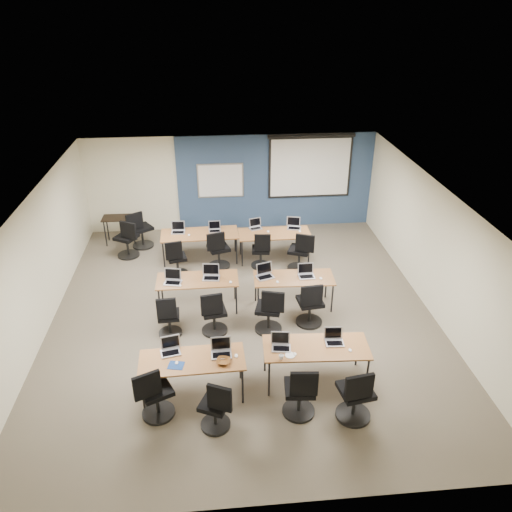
{
  "coord_description": "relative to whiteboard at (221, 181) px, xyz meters",
  "views": [
    {
      "loc": [
        -0.56,
        -8.8,
        6.08
      ],
      "look_at": [
        0.31,
        0.4,
        1.18
      ],
      "focal_mm": 35.0,
      "sensor_mm": 36.0,
      "label": 1
    }
  ],
  "objects": [
    {
      "name": "mouse_4",
      "position": [
        -0.99,
        -4.35,
        -0.71
      ],
      "size": [
        0.08,
        0.1,
        0.03
      ],
      "primitive_type": "ellipsoid",
      "rotation": [
        0.0,
        0.0,
        0.35
      ],
      "color": "white",
      "rests_on": "training_table_mid_left"
    },
    {
      "name": "wall_right",
      "position": [
        4.3,
        -4.43,
        -0.1
      ],
      "size": [
        0.04,
        9.0,
        2.7
      ],
      "primitive_type": "cube",
      "color": "beige",
      "rests_on": "ground"
    },
    {
      "name": "mouse_7",
      "position": [
        1.95,
        -4.34,
        -0.71
      ],
      "size": [
        0.08,
        0.11,
        0.04
      ],
      "primitive_type": "ellipsoid",
      "rotation": [
        0.0,
        0.0,
        -0.19
      ],
      "color": "white",
      "rests_on": "training_table_mid_right"
    },
    {
      "name": "laptop_5",
      "position": [
        -0.35,
        -4.05,
        -0.65
      ],
      "size": [
        0.36,
        0.3,
        0.27
      ],
      "rotation": [
        0.0,
        0.0,
        -0.13
      ],
      "color": "silver",
      "rests_on": "training_table_mid_left"
    },
    {
      "name": "mouse_5",
      "position": [
        0.05,
        -4.31,
        -0.71
      ],
      "size": [
        0.08,
        0.11,
        0.03
      ],
      "primitive_type": "ellipsoid",
      "rotation": [
        0.0,
        0.0,
        -0.16
      ],
      "color": "white",
      "rests_on": "training_table_mid_left"
    },
    {
      "name": "mouse_3",
      "position": [
        1.95,
        -6.73,
        -0.71
      ],
      "size": [
        0.06,
        0.1,
        0.03
      ],
      "primitive_type": "ellipsoid",
      "rotation": [
        0.0,
        0.0,
        0.09
      ],
      "color": "white",
      "rests_on": "training_table_front_right"
    },
    {
      "name": "blue_mousepad",
      "position": [
        -0.96,
        -6.83,
        -0.72
      ],
      "size": [
        0.29,
        0.26,
        0.01
      ],
      "primitive_type": "cube",
      "rotation": [
        0.0,
        0.0,
        -0.21
      ],
      "color": "navy",
      "rests_on": "training_table_front_left"
    },
    {
      "name": "task_chair_11",
      "position": [
        1.83,
        -2.65,
        -1.02
      ],
      "size": [
        0.59,
        0.56,
        1.03
      ],
      "rotation": [
        0.0,
        0.0,
        -0.39
      ],
      "color": "black",
      "rests_on": "floor"
    },
    {
      "name": "coffee_cup",
      "position": [
        0.76,
        -6.85,
        -0.67
      ],
      "size": [
        0.09,
        0.09,
        0.07
      ],
      "primitive_type": "imported",
      "rotation": [
        0.0,
        0.0,
        0.26
      ],
      "color": "white",
      "rests_on": "snack_plate"
    },
    {
      "name": "laptop_7",
      "position": [
        1.67,
        -4.18,
        -0.66
      ],
      "size": [
        0.34,
        0.29,
        0.26
      ],
      "rotation": [
        0.0,
        0.0,
        0.03
      ],
      "color": "#B5B4C1",
      "rests_on": "training_table_mid_right"
    },
    {
      "name": "ceiling",
      "position": [
        0.3,
        -4.43,
        1.25
      ],
      "size": [
        8.0,
        9.0,
        0.02
      ],
      "primitive_type": "cube",
      "color": "white",
      "rests_on": "ground"
    },
    {
      "name": "task_chair_9",
      "position": [
        -0.16,
        -2.34,
        -1.03
      ],
      "size": [
        0.55,
        0.54,
        1.02
      ],
      "rotation": [
        0.0,
        0.0,
        0.29
      ],
      "color": "black",
      "rests_on": "floor"
    },
    {
      "name": "laptop_9",
      "position": [
        -0.22,
        -1.72,
        -0.66
      ],
      "size": [
        0.3,
        0.26,
        0.23
      ],
      "rotation": [
        0.0,
        0.0,
        0.03
      ],
      "color": "silver",
      "rests_on": "training_table_back_left"
    },
    {
      "name": "task_chair_0",
      "position": [
        -1.3,
        -7.18,
        -1.03
      ],
      "size": [
        0.57,
        0.54,
        1.01
      ],
      "rotation": [
        0.0,
        0.0,
        0.43
      ],
      "color": "black",
      "rests_on": "floor"
    },
    {
      "name": "task_chair_8",
      "position": [
        -1.17,
        -2.63,
        -1.05
      ],
      "size": [
        0.49,
        0.49,
        0.97
      ],
      "rotation": [
        0.0,
        0.0,
        0.21
      ],
      "color": "black",
      "rests_on": "floor"
    },
    {
      "name": "training_table_front_right",
      "position": [
        1.4,
        -6.57,
        -0.76
      ],
      "size": [
        1.81,
        0.75,
        0.73
      ],
      "rotation": [
        0.0,
        0.0,
        -0.05
      ],
      "color": "#A45A2E",
      "rests_on": "floor"
    },
    {
      "name": "task_chair_10",
      "position": [
        0.89,
        -2.42,
        -1.05
      ],
      "size": [
        0.48,
        0.48,
        0.97
      ],
      "rotation": [
        0.0,
        0.0,
        -0.1
      ],
      "color": "black",
      "rests_on": "floor"
    },
    {
      "name": "training_table_front_left",
      "position": [
        -0.7,
        -6.71,
        -0.77
      ],
      "size": [
        1.74,
        0.73,
        0.73
      ],
      "rotation": [
        0.0,
        0.0,
        0.03
      ],
      "color": "brown",
      "rests_on": "floor"
    },
    {
      "name": "task_chair_7",
      "position": [
        1.63,
        -4.92,
        -1.03
      ],
      "size": [
        0.55,
        0.55,
        1.02
      ],
      "rotation": [
        0.0,
        0.0,
        0.11
      ],
      "color": "black",
      "rests_on": "floor"
    },
    {
      "name": "task_chair_6",
      "position": [
        0.78,
        -5.07,
        -1.02
      ],
      "size": [
        0.55,
        0.55,
        1.03
      ],
      "rotation": [
        0.0,
        0.0,
        -0.26
      ],
      "color": "black",
      "rests_on": "floor"
    },
    {
      "name": "training_table_back_left",
      "position": [
        -0.61,
        -1.85,
        -0.76
      ],
      "size": [
        1.93,
        0.8,
        0.73
      ],
      "rotation": [
        0.0,
        0.0,
        0.03
      ],
      "color": "#A06329",
      "rests_on": "floor"
    },
    {
      "name": "task_chair_1",
      "position": [
        -0.33,
        -7.52,
        -1.06
      ],
      "size": [
        0.51,
        0.48,
        0.96
      ],
      "rotation": [
        0.0,
        0.0,
        -0.43
      ],
      "color": "black",
      "rests_on": "floor"
    },
    {
      "name": "wall_front",
      "position": [
        0.3,
        -8.93,
        -0.1
      ],
      "size": [
        8.0,
        0.04,
        2.7
      ],
      "primitive_type": "cube",
      "color": "beige",
      "rests_on": "ground"
    },
    {
      "name": "mouse_6",
      "position": [
        1.03,
        -4.39,
        -0.71
      ],
      "size": [
        0.07,
        0.1,
        0.03
      ],
      "primitive_type": "ellipsoid",
      "rotation": [
        0.0,
        0.0,
        0.14
      ],
      "color": "white",
      "rests_on": "training_table_mid_right"
    },
    {
      "name": "wall_left",
      "position": [
        -3.7,
        -4.43,
        -0.1
      ],
      "size": [
        0.04,
        9.0,
        2.7
      ],
      "primitive_type": "cube",
      "color": "beige",
      "rests_on": "ground"
    },
    {
      "name": "snack_plate",
      "position": [
        0.92,
        -6.76,
        -0.71
      ],
      "size": [
        0.19,
        0.19,
        0.01
      ],
      "primitive_type": "cylinder",
      "rotation": [
        0.0,
        0.0,
        0.11
      ],
      "color": "white",
      "rests_on": "training_table_front_right"
    },
    {
      "name": "mouse_11",
      "position": [
        1.92,
        -1.98,
        -0.71
      ],
      "size": [
        0.06,
        0.1,
        0.03
      ],
      "primitive_type": "ellipsoid",
      "rotation": [
        0.0,
        0.0,
        -0.03
      ],
      "color": "white",
      "rests_on": "training_table_back_right"
    },
    {
      "name": "task_chair_3",
      "position": [
        1.85,
        -7.53,
        -1.02
      ],
      "size": [
        0.57,
        0.57,
        1.04
      ],
      "rotation": [
        0.0,
        0.0,
        0.16
      ],
      "color": "black",
      "rests_on": "floor"
    },
    {
      "name": "wall_back",
      "position": [
        0.3,
        0.07,
        -0.1
      ],
      "size": [
        8.0,
        0.04,
        2.7
      ],
      "primitive_type": "cube",
      "color": "beige",
      "rests_on": "ground"
    },
    {
      "name": "laptop_6",
      "position": [
        0.79,
        -4.11,
        -0.65
      ],
      "size": [
        0.36,
        0.3,
        0.27
      ],
      "rotation": [
        0.0,
        0.0,
        0.33
      ],
      "color": "#B6B6B6",
      "rests_on": "training_table_mid_right"
    },
    {
      "name": "task_chair_2",
      "position": [
        1.0,
        -7.36,
        -1.03
      ],
      "size": [
        0.53,
        0.53,
        1.01
      ],
      "rotation": [
        0.0,
        0.0,
        -0.09
      ],
      "color": "black",
      "rests_on": "floor"
    },
    {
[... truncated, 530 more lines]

